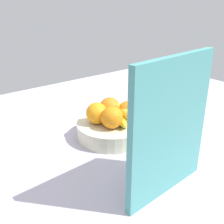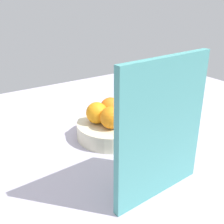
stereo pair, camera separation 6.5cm
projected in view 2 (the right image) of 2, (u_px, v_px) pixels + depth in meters
The scene contains 10 objects.
ground_plane at pixel (119, 137), 105.11cm from camera, with size 180.00×140.00×3.00cm, color #B3ABBE.
fruit_bowl at pixel (112, 129), 101.28cm from camera, with size 25.37×25.37×5.65cm, color beige.
orange_front_left at pixel (97, 113), 98.33cm from camera, with size 7.68×7.68×7.68cm, color orange.
orange_front_right at pixel (111, 117), 94.66cm from camera, with size 7.68×7.68×7.68cm, color orange.
orange_center at pixel (128, 112), 99.07cm from camera, with size 7.68×7.68×7.68cm, color orange.
orange_back_left at pixel (110, 108), 102.72cm from camera, with size 7.68×7.68×7.68cm, color orange.
banana_bunch at pixel (121, 113), 99.63cm from camera, with size 10.97×17.77×6.20cm.
cutting_board at pixel (162, 131), 66.91cm from camera, with size 28.00×1.80×36.00cm, color teal.
thermos_tumbler at pixel (172, 101), 115.10cm from camera, with size 8.57×8.57×14.58cm, color #B7C1BB.
jar_lid at pixel (149, 111), 121.93cm from camera, with size 6.14×6.14×1.69cm, color white.
Camera 2 is at (53.80, 75.78, 48.54)cm, focal length 44.84 mm.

